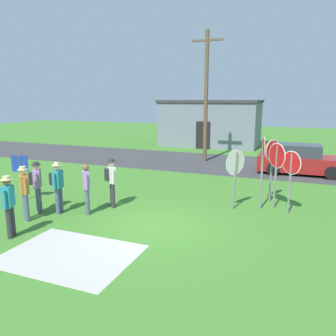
% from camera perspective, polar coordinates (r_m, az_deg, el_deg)
% --- Properties ---
extents(ground_plane, '(80.00, 80.00, 0.00)m').
position_cam_1_polar(ground_plane, '(10.16, -2.23, -9.96)').
color(ground_plane, '#3D7528').
extents(street_asphalt, '(60.00, 6.40, 0.01)m').
position_cam_1_polar(street_asphalt, '(19.94, 10.21, 0.71)').
color(street_asphalt, '#38383A').
rests_on(street_asphalt, ground).
extents(concrete_path, '(3.20, 2.40, 0.01)m').
position_cam_1_polar(concrete_path, '(8.76, -16.52, -14.12)').
color(concrete_path, '#ADAAA3').
rests_on(concrete_path, ground).
extents(building_background, '(7.91, 4.43, 3.70)m').
position_cam_1_polar(building_background, '(27.60, 7.30, 7.70)').
color(building_background, slate).
rests_on(building_background, ground).
extents(utility_pole, '(1.80, 0.24, 7.69)m').
position_cam_1_polar(utility_pole, '(20.31, 6.56, 12.43)').
color(utility_pole, brown).
rests_on(utility_pole, ground).
extents(parked_car_on_street, '(4.33, 2.08, 1.51)m').
position_cam_1_polar(parked_car_on_street, '(18.27, 21.87, 1.23)').
color(parked_car_on_street, maroon).
rests_on(parked_car_on_street, ground).
extents(stop_sign_rear_right, '(0.52, 0.79, 2.11)m').
position_cam_1_polar(stop_sign_rear_right, '(11.48, 11.47, -0.09)').
color(stop_sign_rear_right, slate).
rests_on(stop_sign_rear_right, ground).
extents(stop_sign_far_back, '(0.60, 0.51, 2.12)m').
position_cam_1_polar(stop_sign_far_back, '(11.54, 20.35, -0.52)').
color(stop_sign_far_back, slate).
rests_on(stop_sign_far_back, ground).
extents(stop_sign_leaning_right, '(0.59, 0.67, 2.31)m').
position_cam_1_polar(stop_sign_leaning_right, '(11.95, 18.14, 0.75)').
color(stop_sign_leaning_right, slate).
rests_on(stop_sign_leaning_right, ground).
extents(stop_sign_rear_left, '(0.18, 0.69, 2.54)m').
position_cam_1_polar(stop_sign_rear_left, '(11.66, 15.93, 1.23)').
color(stop_sign_rear_left, slate).
rests_on(stop_sign_rear_left, ground).
extents(stop_sign_center_cluster, '(0.41, 0.68, 2.33)m').
position_cam_1_polar(stop_sign_center_cluster, '(12.66, 17.46, 1.41)').
color(stop_sign_center_cluster, slate).
rests_on(stop_sign_center_cluster, ground).
extents(person_near_signs, '(0.48, 0.39, 1.74)m').
position_cam_1_polar(person_near_signs, '(11.25, -23.45, -3.51)').
color(person_near_signs, '#4C5670').
rests_on(person_near_signs, ground).
extents(person_on_left, '(0.42, 0.56, 1.74)m').
position_cam_1_polar(person_on_left, '(11.57, -18.47, -2.61)').
color(person_on_left, '#4C5670').
rests_on(person_on_left, ground).
extents(person_in_blue, '(0.35, 0.53, 1.74)m').
position_cam_1_polar(person_in_blue, '(10.06, -25.71, -5.44)').
color(person_in_blue, '#2D2D33').
rests_on(person_in_blue, ground).
extents(person_with_sunhat, '(0.47, 0.48, 1.74)m').
position_cam_1_polar(person_with_sunhat, '(11.76, -9.73, -1.92)').
color(person_with_sunhat, '#2D2D33').
rests_on(person_with_sunhat, ground).
extents(person_in_teal, '(0.46, 0.49, 1.74)m').
position_cam_1_polar(person_in_teal, '(11.88, -21.65, -2.46)').
color(person_in_teal, '#4C5670').
rests_on(person_in_teal, ground).
extents(person_holding_notes, '(0.38, 0.49, 1.69)m').
position_cam_1_polar(person_holding_notes, '(11.24, -13.83, -3.05)').
color(person_holding_notes, '#4C5670').
rests_on(person_holding_notes, ground).
extents(info_panel_leftmost, '(0.57, 0.25, 1.72)m').
position_cam_1_polar(info_panel_leftmost, '(13.48, -24.06, -0.27)').
color(info_panel_leftmost, '#4C4C51').
rests_on(info_panel_leftmost, ground).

